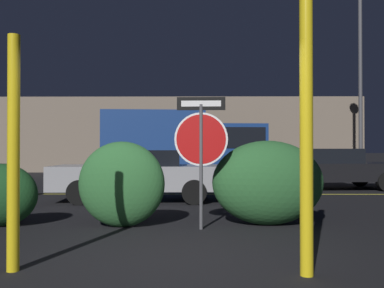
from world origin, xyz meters
TOP-DOWN VIEW (x-y plane):
  - ground_plane at (0.00, 0.00)m, footprint 260.00×260.00m
  - road_center_stripe at (0.00, 7.58)m, footprint 34.31×0.12m
  - stop_sign at (0.42, 2.08)m, footprint 0.90×0.06m
  - yellow_pole_left at (-1.68, -0.38)m, footprint 0.13×0.13m
  - yellow_pole_right at (1.51, -0.52)m, footprint 0.14×0.14m
  - hedge_bush_1 at (-3.05, 2.34)m, footprint 1.26×0.77m
  - hedge_bush_2 at (-0.94, 2.28)m, footprint 1.48×0.71m
  - hedge_bush_3 at (1.60, 2.51)m, footprint 1.96×1.01m
  - passing_car_2 at (-1.09, 5.99)m, footprint 4.57×1.93m
  - passing_car_3 at (4.89, 9.27)m, footprint 4.63×2.26m
  - delivery_truck at (-0.14, 13.72)m, footprint 7.17×2.73m
  - street_lamp at (7.33, 13.09)m, footprint 0.50×0.50m
  - building_backdrop at (-2.43, 21.04)m, footprint 24.58×3.87m

SIDE VIEW (x-z plane):
  - ground_plane at x=0.00m, z-range 0.00..0.00m
  - road_center_stripe at x=0.00m, z-range 0.00..0.01m
  - hedge_bush_1 at x=-3.05m, z-range 0.00..1.08m
  - passing_car_2 at x=-1.09m, z-range 0.02..1.33m
  - passing_car_3 at x=4.89m, z-range 0.01..1.36m
  - hedge_bush_2 at x=-0.94m, z-range 0.00..1.47m
  - hedge_bush_3 at x=1.60m, z-range 0.00..1.49m
  - yellow_pole_left at x=-1.68m, z-range 0.00..2.60m
  - stop_sign at x=0.42m, z-range 0.41..2.62m
  - delivery_truck at x=-0.14m, z-range 0.11..3.09m
  - yellow_pole_right at x=1.51m, z-range 0.00..3.49m
  - building_backdrop at x=-2.43m, z-range 0.00..4.31m
  - street_lamp at x=7.33m, z-range 1.32..9.53m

